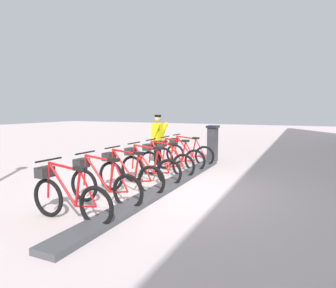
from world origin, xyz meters
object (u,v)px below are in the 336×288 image
object	(u,v)px
bike_docked_2	(163,161)
bike_docked_5	(102,183)
bike_docked_1	(177,156)
payment_kiosk	(213,143)
bike_docked_0	(187,152)
bike_docked_4	(128,174)
worker_near_rack	(158,137)
bike_docked_3	(148,167)
bike_docked_6	(67,196)

from	to	relation	value
bike_docked_2	bike_docked_5	bearing A→B (deg)	90.00
bike_docked_1	bike_docked_5	bearing A→B (deg)	90.00
payment_kiosk	bike_docked_5	distance (m)	5.61
bike_docked_0	bike_docked_4	distance (m)	3.67
bike_docked_1	worker_near_rack	distance (m)	1.25
bike_docked_0	bike_docked_5	world-z (taller)	same
payment_kiosk	bike_docked_1	xyz separation A→B (m)	(0.57, 1.91, -0.24)
worker_near_rack	bike_docked_2	bearing A→B (deg)	121.63
bike_docked_3	bike_docked_5	distance (m)	1.84
payment_kiosk	bike_docked_0	xyz separation A→B (m)	(0.57, 0.99, -0.24)
bike_docked_6	bike_docked_0	bearing A→B (deg)	-90.00
payment_kiosk	bike_docked_1	bearing A→B (deg)	73.31
bike_docked_1	worker_near_rack	xyz separation A→B (m)	(0.96, -0.64, 0.48)
bike_docked_1	bike_docked_4	world-z (taller)	same
payment_kiosk	bike_docked_2	xyz separation A→B (m)	(0.57, 2.82, -0.24)
bike_docked_2	payment_kiosk	bearing A→B (deg)	-101.44
bike_docked_2	bike_docked_6	size ratio (longest dim) A/B	1.00
bike_docked_1	bike_docked_5	size ratio (longest dim) A/B	1.00
bike_docked_2	bike_docked_1	bearing A→B (deg)	-90.00
bike_docked_3	bike_docked_4	world-z (taller)	same
worker_near_rack	bike_docked_6	bearing A→B (deg)	100.40
bike_docked_1	worker_near_rack	size ratio (longest dim) A/B	1.04
bike_docked_2	bike_docked_6	bearing A→B (deg)	90.00
bike_docked_0	payment_kiosk	bearing A→B (deg)	-120.06
bike_docked_3	bike_docked_6	bearing A→B (deg)	90.00
bike_docked_2	worker_near_rack	xyz separation A→B (m)	(0.96, -1.56, 0.48)
bike_docked_0	bike_docked_5	xyz separation A→B (m)	(0.00, 4.59, 0.00)
bike_docked_1	bike_docked_3	world-z (taller)	same
payment_kiosk	bike_docked_3	world-z (taller)	payment_kiosk
bike_docked_1	bike_docked_6	xyz separation A→B (m)	(0.00, 4.59, 0.00)
bike_docked_0	bike_docked_6	distance (m)	5.51
payment_kiosk	bike_docked_2	bearing A→B (deg)	78.56
bike_docked_0	bike_docked_1	size ratio (longest dim) A/B	1.00
bike_docked_0	bike_docked_5	size ratio (longest dim) A/B	1.00
bike_docked_4	payment_kiosk	bearing A→B (deg)	-96.99
bike_docked_5	worker_near_rack	xyz separation A→B (m)	(0.96, -4.32, 0.48)
bike_docked_1	bike_docked_4	bearing A→B (deg)	90.00
bike_docked_4	worker_near_rack	size ratio (longest dim) A/B	1.04
bike_docked_1	bike_docked_2	distance (m)	0.92
bike_docked_0	bike_docked_6	bearing A→B (deg)	90.00
bike_docked_0	bike_docked_5	distance (m)	4.59
bike_docked_3	bike_docked_4	size ratio (longest dim) A/B	1.00
bike_docked_6	bike_docked_1	bearing A→B (deg)	-90.00
bike_docked_0	bike_docked_2	size ratio (longest dim) A/B	1.00
bike_docked_3	bike_docked_2	bearing A→B (deg)	-90.00
bike_docked_2	bike_docked_4	world-z (taller)	same
payment_kiosk	bike_docked_5	size ratio (longest dim) A/B	0.74
bike_docked_1	bike_docked_6	bearing A→B (deg)	90.00
bike_docked_3	worker_near_rack	world-z (taller)	worker_near_rack
worker_near_rack	bike_docked_3	bearing A→B (deg)	111.19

